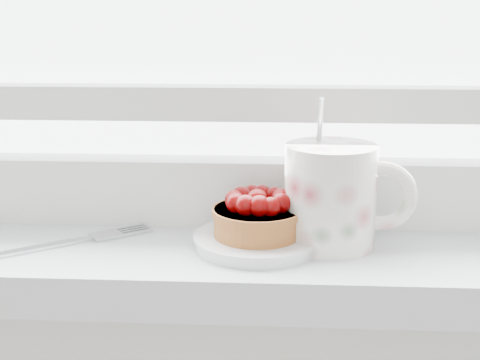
# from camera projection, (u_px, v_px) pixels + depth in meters

# --- Properties ---
(saucer) EXTENTS (0.12, 0.12, 0.01)m
(saucer) POSITION_uv_depth(u_px,v_px,m) (257.00, 241.00, 0.65)
(saucer) COLOR white
(saucer) RESTS_ON windowsill
(raspberry_tart) EXTENTS (0.09, 0.09, 0.05)m
(raspberry_tart) POSITION_uv_depth(u_px,v_px,m) (257.00, 214.00, 0.64)
(raspberry_tart) COLOR brown
(raspberry_tart) RESTS_ON saucer
(floral_mug) EXTENTS (0.13, 0.10, 0.14)m
(floral_mug) POSITION_uv_depth(u_px,v_px,m) (334.00, 194.00, 0.64)
(floral_mug) COLOR white
(floral_mug) RESTS_ON windowsill
(fork) EXTENTS (0.17, 0.13, 0.00)m
(fork) POSITION_uv_depth(u_px,v_px,m) (56.00, 245.00, 0.65)
(fork) COLOR silver
(fork) RESTS_ON windowsill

